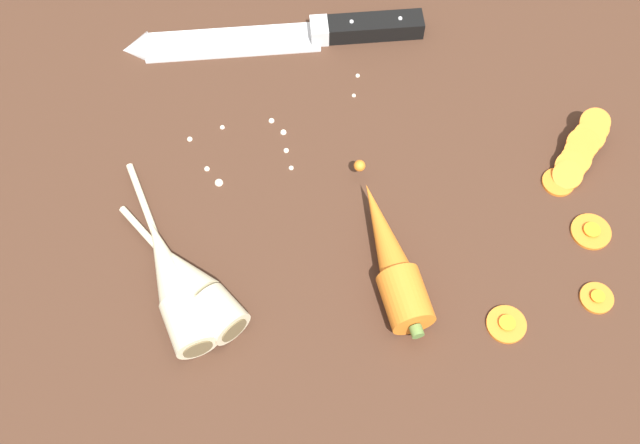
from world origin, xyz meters
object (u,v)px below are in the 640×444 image
chefs_knife (269,37)px  whole_carrot (391,258)px  carrot_slice_stray_mid (591,231)px  carrot_slice_stack (579,152)px  parsnip_front (195,287)px  carrot_slice_stray_far (597,297)px  parsnip_mid_left (173,283)px  carrot_slice_stray_near (507,324)px

chefs_knife → whole_carrot: 31.71cm
carrot_slice_stray_mid → carrot_slice_stack: bearing=61.1°
parsnip_front → carrot_slice_stray_far: 38.33cm
carrot_slice_stray_mid → parsnip_front: bearing=160.2°
chefs_knife → parsnip_front: size_ratio=1.83×
chefs_knife → parsnip_mid_left: size_ratio=1.48×
carrot_slice_stack → carrot_slice_stray_near: (-17.51, -11.50, -0.96)cm
whole_carrot → parsnip_front: (-17.64, 6.61, -0.12)cm
parsnip_front → carrot_slice_stray_far: size_ratio=5.55×
chefs_knife → carrot_slice_stray_far: 45.81cm
chefs_knife → parsnip_front: 32.62cm
parsnip_mid_left → carrot_slice_stack: size_ratio=2.23×
parsnip_mid_left → carrot_slice_stray_far: 40.44cm
parsnip_mid_left → carrot_slice_stray_far: parsnip_mid_left is taller
parsnip_front → carrot_slice_stray_near: bearing=-35.7°
whole_carrot → parsnip_mid_left: 20.86cm
chefs_knife → whole_carrot: whole_carrot is taller
parsnip_front → chefs_knife: bearing=49.8°
whole_carrot → carrot_slice_stray_near: 12.45cm
parsnip_front → parsnip_mid_left: same height
whole_carrot → parsnip_front: 18.84cm
whole_carrot → carrot_slice_stray_mid: size_ratio=4.77×
parsnip_mid_left → carrot_slice_stray_near: parsnip_mid_left is taller
whole_carrot → carrot_slice_stray_far: (15.42, -12.71, -1.74)cm
whole_carrot → carrot_slice_stack: size_ratio=1.93×
carrot_slice_stack → carrot_slice_stray_far: 16.02cm
carrot_slice_stray_near → carrot_slice_stray_far: bearing=-13.1°
carrot_slice_stray_near → carrot_slice_stack: bearing=33.3°
carrot_slice_stack → carrot_slice_stray_far: bearing=-121.6°
carrot_slice_stray_far → carrot_slice_stray_mid: bearing=55.1°
whole_carrot → parsnip_front: bearing=159.5°
chefs_knife → carrot_slice_stack: 36.77cm
parsnip_front → carrot_slice_stray_mid: 39.57cm
whole_carrot → carrot_slice_stray_near: size_ratio=5.06×
parsnip_mid_left → carrot_slice_stack: 43.65cm
carrot_slice_stack → carrot_slice_stray_near: 20.96cm
parsnip_front → carrot_slice_stray_mid: bearing=-19.8°
parsnip_front → carrot_slice_stack: (41.45, -5.71, -0.66)cm
chefs_knife → carrot_slice_stack: carrot_slice_stack is taller
carrot_slice_stack → carrot_slice_stray_far: (-8.39, -13.62, -0.96)cm
parsnip_mid_left → carrot_slice_stray_mid: size_ratio=5.52×
chefs_knife → whole_carrot: (-3.41, -31.49, 1.45)cm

